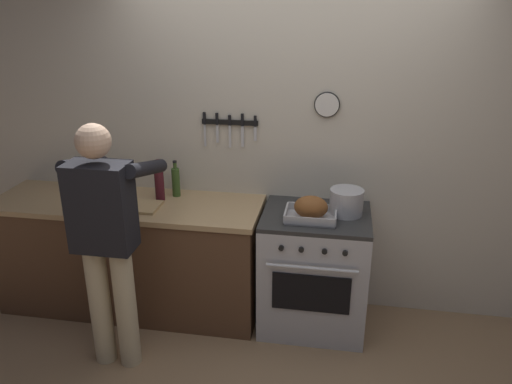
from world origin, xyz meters
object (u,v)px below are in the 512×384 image
(person_cook, at_px, (106,234))
(bottle_soy_sauce, at_px, (117,189))
(bottle_vinegar, at_px, (107,179))
(stove, at_px, (314,270))
(cutting_board, at_px, (135,206))
(roasting_pan, at_px, (311,209))
(bottle_wine_red, at_px, (159,183))
(stock_pot, at_px, (346,202))
(bottle_olive_oil, at_px, (176,181))

(person_cook, relative_size, bottle_soy_sauce, 9.08)
(person_cook, bearing_deg, bottle_soy_sauce, 25.34)
(bottle_soy_sauce, height_order, bottle_vinegar, bottle_vinegar)
(stove, distance_m, person_cook, 1.51)
(stove, relative_size, cutting_board, 2.50)
(roasting_pan, xyz_separation_m, bottle_soy_sauce, (-1.47, 0.14, 0.00))
(person_cook, xyz_separation_m, cutting_board, (-0.03, 0.54, -0.04))
(bottle_wine_red, height_order, bottle_soy_sauce, bottle_wine_red)
(roasting_pan, relative_size, bottle_wine_red, 1.11)
(bottle_vinegar, bearing_deg, cutting_board, -38.86)
(roasting_pan, height_order, bottle_wine_red, bottle_wine_red)
(bottle_vinegar, bearing_deg, person_cook, -65.97)
(stove, bearing_deg, bottle_wine_red, 176.28)
(person_cook, relative_size, roasting_pan, 4.72)
(roasting_pan, xyz_separation_m, cutting_board, (-1.27, -0.01, -0.06))
(stock_pot, distance_m, cutting_board, 1.52)
(bottle_wine_red, relative_size, bottle_soy_sauce, 1.73)
(bottle_olive_oil, xyz_separation_m, bottle_vinegar, (-0.55, -0.01, -0.01))
(cutting_board, xyz_separation_m, bottle_vinegar, (-0.32, 0.26, 0.10))
(stock_pot, height_order, bottle_wine_red, bottle_wine_red)
(roasting_pan, height_order, bottle_soy_sauce, bottle_soy_sauce)
(cutting_board, bearing_deg, bottle_olive_oil, 50.03)
(stock_pot, relative_size, bottle_soy_sauce, 1.29)
(roasting_pan, xyz_separation_m, bottle_wine_red, (-1.14, 0.17, 0.06))
(roasting_pan, bearing_deg, bottle_olive_oil, 165.75)
(roasting_pan, distance_m, stock_pot, 0.27)
(person_cook, xyz_separation_m, stock_pot, (1.48, 0.68, 0.04))
(cutting_board, distance_m, bottle_vinegar, 0.43)
(stock_pot, bearing_deg, roasting_pan, -150.35)
(bottle_soy_sauce, relative_size, bottle_vinegar, 0.71)
(cutting_board, distance_m, bottle_soy_sauce, 0.25)
(stock_pot, bearing_deg, bottle_olive_oil, 174.20)
(bottle_vinegar, bearing_deg, roasting_pan, -9.04)
(bottle_olive_oil, bearing_deg, bottle_soy_sauce, -163.43)
(stock_pot, bearing_deg, bottle_wine_red, 178.76)
(stove, bearing_deg, bottle_soy_sauce, 178.03)
(cutting_board, bearing_deg, bottle_soy_sauce, 142.64)
(stove, xyz_separation_m, person_cook, (-1.28, -0.64, 0.50))
(roasting_pan, bearing_deg, stove, 67.82)
(bottle_soy_sauce, bearing_deg, bottle_wine_red, 4.33)
(cutting_board, bearing_deg, roasting_pan, 0.29)
(person_cook, height_order, bottle_soy_sauce, person_cook)
(roasting_pan, bearing_deg, bottle_wine_red, 171.75)
(person_cook, xyz_separation_m, bottle_olive_oil, (0.19, 0.81, 0.07))
(stock_pot, height_order, bottle_soy_sauce, same)
(bottle_soy_sauce, bearing_deg, person_cook, -71.76)
(bottle_olive_oil, height_order, bottle_soy_sauce, bottle_olive_oil)
(roasting_pan, distance_m, bottle_wine_red, 1.15)
(stove, height_order, bottle_olive_oil, bottle_olive_oil)
(stock_pot, bearing_deg, stove, -166.99)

